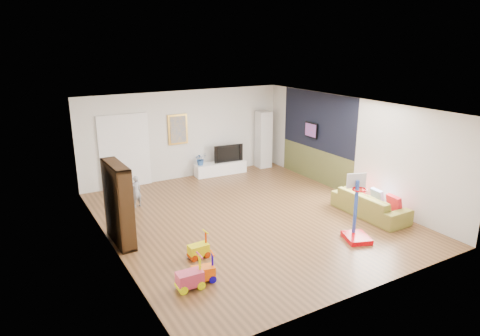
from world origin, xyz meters
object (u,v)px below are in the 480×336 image
media_console (220,168)px  bookshelf (118,204)px  sofa (370,204)px  basketball_hoop (359,209)px

media_console → bookshelf: size_ratio=0.97×
media_console → sofa: (1.60, -4.83, 0.09)m
basketball_hoop → bookshelf: bearing=170.7°
media_console → bookshelf: 5.24m
sofa → basketball_hoop: bearing=123.8°
basketball_hoop → sofa: bearing=53.7°
sofa → bookshelf: bearing=74.1°
media_console → sofa: bearing=-68.7°
bookshelf → basketball_hoop: size_ratio=1.20×
media_console → bookshelf: bearing=-138.8°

